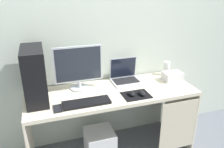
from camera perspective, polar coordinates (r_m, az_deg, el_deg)
The scene contains 13 objects.
wall_back at distance 2.35m, azimuth -2.60°, elevation 11.97°, with size 4.00×0.05×2.60m.
desk at distance 2.28m, azimuth 0.58°, elevation -7.38°, with size 1.65×0.60×0.73m.
pc_tower at distance 2.06m, azimuth -18.95°, elevation -0.30°, with size 0.18×0.41×0.48m, color black.
monitor at distance 2.20m, azimuth -8.45°, elevation 1.65°, with size 0.47×0.19×0.44m.
laptop at distance 2.42m, azimuth 3.39°, elevation -0.69°, with size 0.30×0.25×0.25m.
speaker at distance 2.65m, azimuth 13.61°, elevation 1.41°, with size 0.07×0.07×0.16m, color white.
projector at distance 2.52m, azimuth 15.02°, elevation -0.56°, with size 0.20×0.14×0.09m, color silver.
keyboard at distance 2.00m, azimuth -6.45°, elevation -7.20°, with size 0.42×0.14×0.02m, color black.
mousepad at distance 2.15m, azimuth 6.13°, elevation -5.32°, with size 0.26×0.20×0.01m, color black.
mouse_left at distance 2.13m, azimuth 4.93°, elevation -4.93°, with size 0.06×0.10×0.03m, color black.
mouse_right at distance 2.14m, azimuth 7.54°, elevation -4.83°, with size 0.06×0.10×0.03m, color black.
cell_phone at distance 1.97m, azimuth -13.57°, elevation -8.50°, with size 0.07×0.13×0.01m, color black.
subwoofer at distance 2.49m, azimuth -3.11°, elevation -17.05°, with size 0.29×0.29×0.29m, color silver.
Camera 1 is at (-0.62, -1.88, 1.72)m, focal length 36.18 mm.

